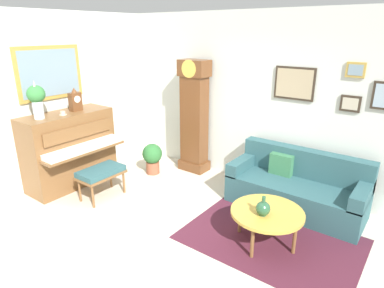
{
  "coord_description": "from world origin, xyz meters",
  "views": [
    {
      "loc": [
        2.47,
        -2.47,
        2.49
      ],
      "look_at": [
        -0.13,
        0.99,
        0.99
      ],
      "focal_mm": 30.8,
      "sensor_mm": 36.0,
      "label": 1
    }
  ],
  "objects": [
    {
      "name": "piano",
      "position": [
        -2.23,
        0.41,
        0.63
      ],
      "size": [
        0.87,
        1.44,
        1.24
      ],
      "color": "brown",
      "rests_on": "ground_plane"
    },
    {
      "name": "area_rug",
      "position": [
        1.15,
        0.94,
        0.0
      ],
      "size": [
        2.1,
        1.5,
        0.01
      ],
      "primitive_type": "cube",
      "color": "#4C1E2D",
      "rests_on": "ground_plane"
    },
    {
      "name": "coffee_table",
      "position": [
        1.11,
        0.85,
        0.41
      ],
      "size": [
        0.88,
        0.88,
        0.44
      ],
      "color": "gold",
      "rests_on": "ground_plane"
    },
    {
      "name": "green_jug",
      "position": [
        1.1,
        0.73,
        0.52
      ],
      "size": [
        0.17,
        0.17,
        0.24
      ],
      "color": "#234C33",
      "rests_on": "coffee_table"
    },
    {
      "name": "teacup",
      "position": [
        -2.15,
        0.32,
        1.26
      ],
      "size": [
        0.12,
        0.12,
        0.06
      ],
      "color": "beige",
      "rests_on": "piano"
    },
    {
      "name": "grandfather_clock",
      "position": [
        -0.95,
        2.14,
        0.96
      ],
      "size": [
        0.52,
        0.34,
        2.03
      ],
      "color": "brown",
      "rests_on": "ground_plane"
    },
    {
      "name": "couch",
      "position": [
        1.09,
        1.91,
        0.31
      ],
      "size": [
        1.9,
        0.8,
        0.84
      ],
      "color": "#2D565B",
      "rests_on": "ground_plane"
    },
    {
      "name": "mantel_clock",
      "position": [
        -2.23,
        0.61,
        1.41
      ],
      "size": [
        0.13,
        0.18,
        0.38
      ],
      "color": "brown",
      "rests_on": "piano"
    },
    {
      "name": "wall_back",
      "position": [
        0.02,
        2.4,
        1.4
      ],
      "size": [
        5.3,
        0.13,
        2.8
      ],
      "color": "silver",
      "rests_on": "ground_plane"
    },
    {
      "name": "potted_plant",
      "position": [
        -1.45,
        1.54,
        0.32
      ],
      "size": [
        0.36,
        0.36,
        0.56
      ],
      "color": "#935138",
      "rests_on": "ground_plane"
    },
    {
      "name": "ground_plane",
      "position": [
        0.0,
        0.0,
        -0.05
      ],
      "size": [
        6.4,
        6.0,
        0.1
      ],
      "primitive_type": "cube",
      "color": "beige"
    },
    {
      "name": "flower_vase",
      "position": [
        -2.23,
        -0.02,
        1.55
      ],
      "size": [
        0.26,
        0.26,
        0.58
      ],
      "color": "silver",
      "rests_on": "piano"
    },
    {
      "name": "wall_left",
      "position": [
        -2.6,
        0.01,
        1.41
      ],
      "size": [
        0.13,
        4.9,
        2.8
      ],
      "color": "silver",
      "rests_on": "ground_plane"
    },
    {
      "name": "piano_bench",
      "position": [
        -1.44,
        0.4,
        0.41
      ],
      "size": [
        0.42,
        0.7,
        0.48
      ],
      "color": "brown",
      "rests_on": "ground_plane"
    }
  ]
}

